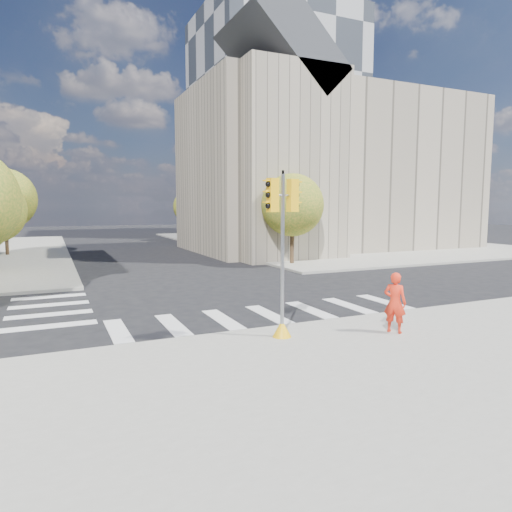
{
  "coord_description": "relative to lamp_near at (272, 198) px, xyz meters",
  "views": [
    {
      "loc": [
        -7.35,
        -16.9,
        4.02
      ],
      "look_at": [
        -0.2,
        -1.11,
        2.1
      ],
      "focal_mm": 32.0,
      "sensor_mm": 36.0,
      "label": 1
    }
  ],
  "objects": [
    {
      "name": "sidewalk_near",
      "position": [
        -8.0,
        -25.0,
        -4.5
      ],
      "size": [
        30.0,
        14.0,
        0.15
      ],
      "primitive_type": "cube",
      "color": "gray",
      "rests_on": "ground"
    },
    {
      "name": "office_tower",
      "position": [
        14.0,
        28.0,
        10.42
      ],
      "size": [
        20.0,
        18.0,
        30.0
      ],
      "primitive_type": "cube",
      "color": "#9EA0A3",
      "rests_on": "ground"
    },
    {
      "name": "lamp_far",
      "position": [
        0.0,
        14.0,
        0.0
      ],
      "size": [
        0.35,
        0.18,
        8.11
      ],
      "color": "black",
      "rests_on": "sidewalk_far_right"
    },
    {
      "name": "civic_building",
      "position": [
        7.59,
        5.12,
        2.68
      ],
      "size": [
        26.0,
        16.0,
        19.39
      ],
      "color": "gray",
      "rests_on": "ground"
    },
    {
      "name": "tree_re_mid",
      "position": [
        -0.5,
        8.0,
        -0.23
      ],
      "size": [
        4.6,
        4.6,
        6.66
      ],
      "color": "#382616",
      "rests_on": "ground"
    },
    {
      "name": "ground",
      "position": [
        -8.0,
        -14.0,
        -4.58
      ],
      "size": [
        160.0,
        160.0,
        0.0
      ],
      "primitive_type": "plane",
      "color": "black",
      "rests_on": "ground"
    },
    {
      "name": "tree_re_near",
      "position": [
        -0.5,
        -4.0,
        -0.53
      ],
      "size": [
        4.2,
        4.2,
        6.16
      ],
      "color": "#382616",
      "rests_on": "ground"
    },
    {
      "name": "sidewalk_far_right",
      "position": [
        12.0,
        12.0,
        -4.5
      ],
      "size": [
        28.0,
        40.0,
        0.15
      ],
      "primitive_type": "cube",
      "color": "gray",
      "rests_on": "ground"
    },
    {
      "name": "traffic_signal",
      "position": [
        -9.21,
        -19.22,
        -2.35
      ],
      "size": [
        1.08,
        0.56,
        4.87
      ],
      "rotation": [
        0.0,
        0.0,
        0.24
      ],
      "color": "#F5B30C",
      "rests_on": "sidewalk_near"
    },
    {
      "name": "tree_re_far",
      "position": [
        -0.5,
        20.0,
        -0.71
      ],
      "size": [
        4.0,
        4.0,
        5.88
      ],
      "color": "#382616",
      "rests_on": "ground"
    },
    {
      "name": "photographer",
      "position": [
        -5.86,
        -20.22,
        -3.5
      ],
      "size": [
        0.74,
        0.81,
        1.86
      ],
      "primitive_type": "imported",
      "rotation": [
        0.0,
        0.0,
        2.14
      ],
      "color": "red",
      "rests_on": "sidewalk_near"
    },
    {
      "name": "tree_lw_far",
      "position": [
        -18.5,
        10.0,
        -0.04
      ],
      "size": [
        4.8,
        4.8,
        6.95
      ],
      "color": "#382616",
      "rests_on": "ground"
    },
    {
      "name": "lamp_near",
      "position": [
        0.0,
        0.0,
        0.0
      ],
      "size": [
        0.35,
        0.18,
        8.11
      ],
      "color": "black",
      "rests_on": "sidewalk_far_right"
    }
  ]
}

